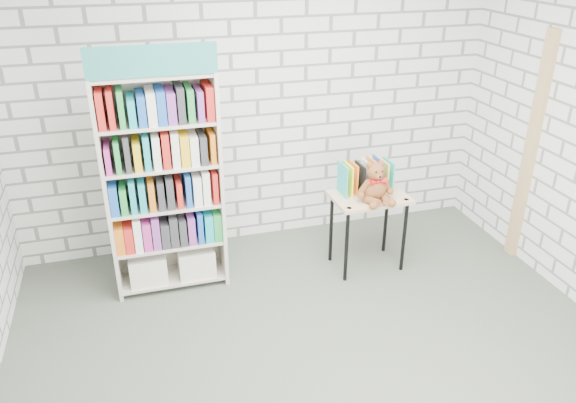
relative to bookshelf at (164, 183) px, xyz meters
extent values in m
plane|color=#4A5145|center=(0.95, -1.36, -0.95)|extent=(4.50, 4.50, 0.00)
cube|color=silver|center=(0.95, 0.64, 0.45)|extent=(4.50, 0.02, 2.80)
cube|color=beige|center=(-0.45, -0.01, -0.02)|extent=(0.03, 0.36, 1.86)
cube|color=beige|center=(0.45, -0.01, -0.02)|extent=(0.03, 0.36, 1.86)
cube|color=beige|center=(0.00, 0.17, -0.02)|extent=(0.93, 0.02, 1.86)
cube|color=teal|center=(0.00, -0.18, 1.02)|extent=(0.93, 0.02, 0.23)
cube|color=beige|center=(0.00, -0.01, -0.89)|extent=(0.87, 0.34, 0.03)
cube|color=beige|center=(0.00, -0.01, -0.54)|extent=(0.87, 0.34, 0.03)
cube|color=beige|center=(0.00, -0.01, -0.19)|extent=(0.87, 0.34, 0.03)
cube|color=beige|center=(0.00, -0.01, 0.16)|extent=(0.87, 0.34, 0.03)
cube|color=beige|center=(0.00, -0.01, 0.52)|extent=(0.87, 0.34, 0.03)
cube|color=beige|center=(0.00, -0.01, 0.89)|extent=(0.87, 0.34, 0.03)
cube|color=silver|center=(-0.21, -0.01, -0.75)|extent=(0.31, 0.30, 0.25)
cube|color=silver|center=(0.21, -0.01, -0.75)|extent=(0.31, 0.30, 0.25)
cube|color=purple|center=(0.00, -0.02, -0.40)|extent=(0.87, 0.30, 0.25)
cube|color=#333338|center=(0.00, -0.02, -0.05)|extent=(0.87, 0.30, 0.25)
cube|color=red|center=(0.00, -0.02, 0.30)|extent=(0.87, 0.30, 0.25)
cube|color=yellow|center=(0.00, -0.02, 0.65)|extent=(0.87, 0.30, 0.25)
cube|color=tan|center=(1.74, -0.21, -0.26)|extent=(0.67, 0.48, 0.03)
cylinder|color=black|center=(1.47, -0.40, -0.61)|extent=(0.03, 0.03, 0.68)
cylinder|color=black|center=(1.45, -0.04, -0.61)|extent=(0.03, 0.03, 0.68)
cylinder|color=black|center=(2.02, -0.38, -0.61)|extent=(0.03, 0.03, 0.68)
cylinder|color=black|center=(2.01, -0.03, -0.61)|extent=(0.03, 0.03, 0.68)
cylinder|color=black|center=(1.48, -0.39, -0.25)|extent=(0.04, 0.04, 0.01)
cylinder|color=black|center=(2.01, -0.37, -0.25)|extent=(0.04, 0.04, 0.01)
cube|color=#2AB7B9|center=(1.51, -0.11, -0.11)|extent=(0.02, 0.20, 0.27)
cube|color=#FDFB28|center=(1.57, -0.11, -0.11)|extent=(0.02, 0.20, 0.27)
cube|color=orange|center=(1.62, -0.11, -0.11)|extent=(0.02, 0.20, 0.27)
cube|color=black|center=(1.68, -0.11, -0.11)|extent=(0.02, 0.20, 0.27)
cube|color=white|center=(1.74, -0.11, -0.11)|extent=(0.02, 0.20, 0.27)
cube|color=orange|center=(1.79, -0.10, -0.11)|extent=(0.02, 0.20, 0.27)
cube|color=blue|center=(1.85, -0.10, -0.11)|extent=(0.02, 0.20, 0.27)
cube|color=#F6E152|center=(1.90, -0.10, -0.11)|extent=(0.02, 0.20, 0.27)
cube|color=#2AB7B9|center=(1.96, -0.10, -0.11)|extent=(0.02, 0.20, 0.27)
ellipsoid|color=brown|center=(1.74, -0.29, -0.14)|extent=(0.21, 0.18, 0.21)
sphere|color=brown|center=(1.74, -0.30, 0.02)|extent=(0.15, 0.15, 0.15)
sphere|color=brown|center=(1.68, -0.29, 0.08)|extent=(0.06, 0.06, 0.06)
sphere|color=brown|center=(1.79, -0.28, 0.08)|extent=(0.06, 0.06, 0.06)
sphere|color=brown|center=(1.74, -0.36, 0.00)|extent=(0.06, 0.06, 0.06)
sphere|color=black|center=(1.71, -0.36, 0.04)|extent=(0.02, 0.02, 0.02)
sphere|color=black|center=(1.76, -0.36, 0.04)|extent=(0.02, 0.02, 0.02)
sphere|color=black|center=(1.74, -0.39, 0.01)|extent=(0.02, 0.02, 0.02)
cylinder|color=brown|center=(1.63, -0.32, -0.11)|extent=(0.11, 0.08, 0.15)
cylinder|color=brown|center=(1.84, -0.31, -0.11)|extent=(0.11, 0.09, 0.15)
sphere|color=brown|center=(1.60, -0.33, -0.17)|extent=(0.06, 0.06, 0.06)
sphere|color=brown|center=(1.87, -0.33, -0.17)|extent=(0.06, 0.06, 0.06)
cylinder|color=brown|center=(1.68, -0.40, -0.20)|extent=(0.11, 0.17, 0.08)
cylinder|color=brown|center=(1.80, -0.40, -0.20)|extent=(0.11, 0.17, 0.08)
sphere|color=brown|center=(1.66, -0.47, -0.21)|extent=(0.07, 0.07, 0.07)
sphere|color=brown|center=(1.83, -0.47, -0.21)|extent=(0.07, 0.07, 0.07)
cone|color=red|center=(1.70, -0.36, -0.05)|extent=(0.06, 0.06, 0.06)
cone|color=red|center=(1.77, -0.36, -0.05)|extent=(0.06, 0.06, 0.06)
sphere|color=red|center=(1.74, -0.36, -0.05)|extent=(0.03, 0.03, 0.03)
cube|color=tan|center=(3.17, -0.41, 0.10)|extent=(0.05, 0.12, 2.10)
camera|label=1|loc=(-0.19, -4.28, 1.85)|focal=35.00mm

